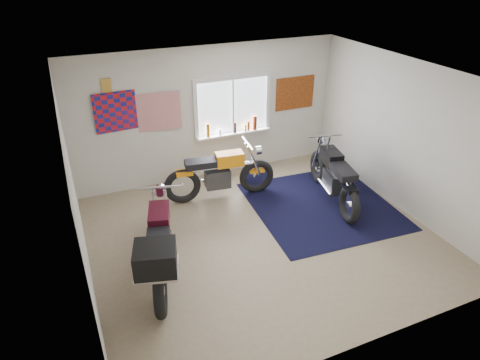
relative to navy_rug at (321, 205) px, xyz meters
name	(u,v)px	position (x,y,z in m)	size (l,w,h in m)	color
ground	(262,236)	(-1.46, -0.44, -0.01)	(5.50, 5.50, 0.00)	#9E896B
room_shell	(265,147)	(-1.46, -0.44, 1.63)	(5.50, 5.50, 5.50)	white
navy_rug	(321,205)	(0.00, 0.00, 0.00)	(2.50, 2.60, 0.01)	black
window_assembly	(233,110)	(-0.96, 2.03, 1.36)	(1.66, 0.17, 1.26)	white
oil_bottles	(238,126)	(-0.87, 1.96, 1.02)	(1.12, 0.09, 0.30)	#985B16
flag_display	(106,86)	(-3.36, 2.04, 2.14)	(1.60, 0.10, 1.17)	red
triumph_poster	(295,93)	(0.49, 2.04, 1.54)	(0.90, 0.03, 0.70)	#A54C14
yellow_triumph	(220,175)	(-1.64, 1.07, 0.47)	(2.16, 0.65, 1.09)	black
black_chrome_bike	(334,177)	(0.29, 0.11, 0.49)	(0.74, 2.18, 1.13)	black
maroon_tourer	(160,248)	(-3.26, -0.86, 0.60)	(1.04, 2.28, 1.17)	black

